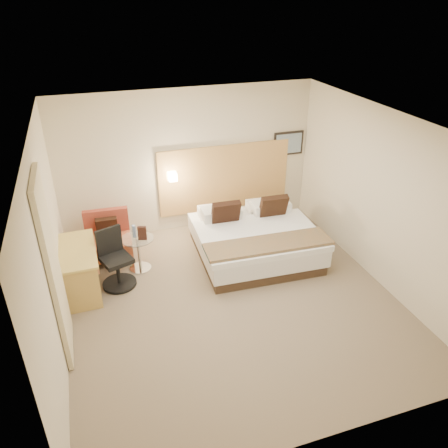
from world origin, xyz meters
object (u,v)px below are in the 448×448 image
object	(u,v)px
lounge_chair	(109,240)
side_table	(139,252)
bed	(254,238)
desk	(80,258)
desk_chair	(116,263)

from	to	relation	value
lounge_chair	side_table	xyz separation A→B (m)	(0.44, -0.57, 0.01)
bed	desk	xyz separation A→B (m)	(-2.90, -0.12, 0.26)
lounge_chair	desk_chair	xyz separation A→B (m)	(0.04, -0.89, 0.07)
side_table	desk_chair	xyz separation A→B (m)	(-0.40, -0.32, 0.06)
bed	side_table	distance (m)	2.00
side_table	bed	bearing A→B (deg)	-4.97
lounge_chair	desk	bearing A→B (deg)	-118.54
side_table	desk_chair	bearing A→B (deg)	-141.91
side_table	desk_chair	world-z (taller)	desk_chair
lounge_chair	desk	size ratio (longest dim) A/B	0.68
bed	desk_chair	distance (m)	2.40
bed	desk_chair	xyz separation A→B (m)	(-2.39, -0.14, 0.07)
side_table	lounge_chair	bearing A→B (deg)	127.62
bed	side_table	xyz separation A→B (m)	(-1.99, 0.17, 0.01)
bed	desk_chair	size ratio (longest dim) A/B	2.22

